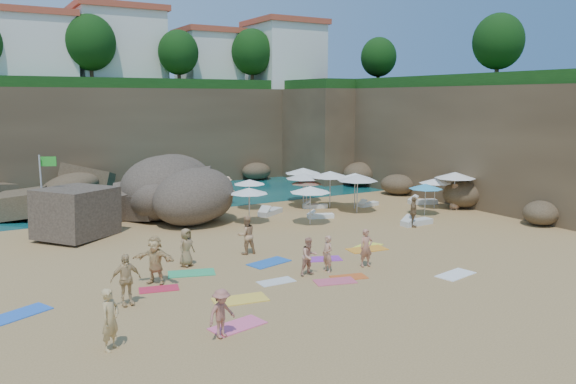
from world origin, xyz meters
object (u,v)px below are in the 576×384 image
person_stand_6 (327,254)px  parasol_1 (358,178)px  parasol_2 (304,176)px  person_stand_4 (455,197)px  person_stand_1 (246,235)px  lounger_0 (270,212)px  flag_pole (44,185)px  rock_outcrop (127,220)px  person_stand_0 (110,319)px  parasol_0 (249,182)px  person_stand_3 (413,212)px  person_stand_2 (227,190)px  person_stand_5 (188,200)px

person_stand_6 → parasol_1: bearing=134.9°
parasol_2 → person_stand_4: (8.09, -5.70, -1.25)m
person_stand_1 → parasol_1: bearing=-150.0°
parasol_1 → lounger_0: size_ratio=1.29×
flag_pole → person_stand_1: flag_pole is taller
rock_outcrop → person_stand_6: bearing=-72.4°
flag_pole → person_stand_0: flag_pole is taller
person_stand_6 → parasol_2: bearing=149.8°
person_stand_1 → parasol_0: bearing=-113.5°
parasol_0 → person_stand_0: (-12.86, -16.65, -0.89)m
person_stand_3 → person_stand_4: person_stand_3 is taller
parasol_0 → person_stand_2: parasol_0 is taller
parasol_0 → person_stand_2: size_ratio=1.08×
person_stand_4 → person_stand_5: person_stand_5 is taller
person_stand_0 → person_stand_6: size_ratio=1.19×
lounger_0 → person_stand_3: 8.93m
parasol_1 → person_stand_0: 21.99m
parasol_1 → flag_pole: bearing=170.8°
parasol_2 → person_stand_1: size_ratio=1.33×
flag_pole → parasol_2: (15.99, 0.35, -0.68)m
flag_pole → person_stand_4: 24.75m
person_stand_2 → person_stand_5: size_ratio=1.10×
person_stand_1 → person_stand_3: (10.59, 0.18, -0.03)m
parasol_2 → person_stand_0: bearing=-136.5°
parasol_1 → person_stand_1: size_ratio=1.42×
flag_pole → parasol_0: 12.70m
rock_outcrop → lounger_0: size_ratio=4.34×
person_stand_3 → flag_pole: bearing=110.4°
flag_pole → parasol_0: flag_pole is taller
rock_outcrop → person_stand_4: 20.86m
person_stand_2 → parasol_2: bearing=158.3°
parasol_1 → person_stand_0: parasol_1 is taller
flag_pole → person_stand_5: flag_pole is taller
person_stand_4 → person_stand_6: person_stand_4 is taller
person_stand_6 → rock_outcrop: bearing=-164.5°
parasol_2 → person_stand_5: 7.81m
parasol_0 → person_stand_1: bearing=-117.5°
parasol_0 → person_stand_3: (5.64, -9.35, -0.93)m
parasol_0 → person_stand_1: 10.78m
parasol_0 → person_stand_1: size_ratio=1.15×
parasol_2 → person_stand_5: bearing=167.3°
parasol_0 → person_stand_2: 2.48m
person_stand_4 → person_stand_6: bearing=-101.0°
lounger_0 → person_stand_2: size_ratio=1.03×
rock_outcrop → parasol_0: bearing=-5.6°
rock_outcrop → person_stand_6: size_ratio=5.59×
parasol_2 → person_stand_6: 14.24m
lounger_0 → person_stand_1: person_stand_1 is taller
person_stand_2 → person_stand_6: size_ratio=1.25×
parasol_2 → person_stand_1: bearing=-135.2°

